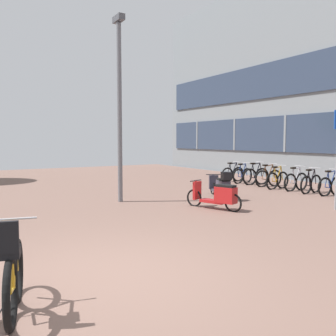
{
  "coord_description": "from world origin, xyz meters",
  "views": [
    {
      "loc": [
        -1.82,
        -4.6,
        1.88
      ],
      "look_at": [
        2.07,
        1.85,
        1.3
      ],
      "focal_mm": 38.38,
      "sensor_mm": 36.0,
      "label": 1
    }
  ],
  "objects_px": {
    "bicycle_rack_05": "(268,178)",
    "bicycle_rack_01": "(331,186)",
    "bicycle_rack_03": "(296,182)",
    "bicycle_rack_06": "(256,176)",
    "bicycle_foreground": "(10,278)",
    "scooter_near": "(218,196)",
    "bicycle_rack_04": "(277,180)",
    "lamp_post": "(119,100)",
    "bicycle_rack_07": "(243,175)",
    "bicycle_rack_02": "(311,184)",
    "scooter_mid": "(221,186)",
    "bicycle_rack_08": "(233,174)"
  },
  "relations": [
    {
      "from": "bicycle_rack_06",
      "to": "bicycle_rack_08",
      "type": "distance_m",
      "value": 1.42
    },
    {
      "from": "bicycle_rack_07",
      "to": "scooter_near",
      "type": "bearing_deg",
      "value": -138.63
    },
    {
      "from": "lamp_post",
      "to": "bicycle_rack_06",
      "type": "bearing_deg",
      "value": 8.37
    },
    {
      "from": "bicycle_rack_05",
      "to": "bicycle_rack_08",
      "type": "xyz_separation_m",
      "value": [
        -0.04,
        2.12,
        -0.01
      ]
    },
    {
      "from": "bicycle_foreground",
      "to": "bicycle_rack_03",
      "type": "relative_size",
      "value": 1.05
    },
    {
      "from": "bicycle_rack_02",
      "to": "scooter_mid",
      "type": "distance_m",
      "value": 3.56
    },
    {
      "from": "bicycle_rack_03",
      "to": "bicycle_rack_06",
      "type": "relative_size",
      "value": 0.98
    },
    {
      "from": "bicycle_rack_01",
      "to": "scooter_mid",
      "type": "distance_m",
      "value": 3.89
    },
    {
      "from": "bicycle_rack_02",
      "to": "lamp_post",
      "type": "bearing_deg",
      "value": 164.26
    },
    {
      "from": "bicycle_rack_07",
      "to": "scooter_mid",
      "type": "distance_m",
      "value": 4.46
    },
    {
      "from": "bicycle_rack_01",
      "to": "bicycle_rack_04",
      "type": "height_order",
      "value": "bicycle_rack_04"
    },
    {
      "from": "bicycle_rack_08",
      "to": "bicycle_rack_05",
      "type": "bearing_deg",
      "value": -88.83
    },
    {
      "from": "bicycle_rack_03",
      "to": "bicycle_rack_06",
      "type": "height_order",
      "value": "bicycle_rack_06"
    },
    {
      "from": "bicycle_rack_02",
      "to": "bicycle_rack_04",
      "type": "xyz_separation_m",
      "value": [
        -0.15,
        1.41,
        0.01
      ]
    },
    {
      "from": "bicycle_rack_02",
      "to": "bicycle_rack_06",
      "type": "relative_size",
      "value": 0.94
    },
    {
      "from": "bicycle_rack_03",
      "to": "bicycle_rack_06",
      "type": "xyz_separation_m",
      "value": [
        0.05,
        2.12,
        0.02
      ]
    },
    {
      "from": "bicycle_rack_04",
      "to": "lamp_post",
      "type": "distance_m",
      "value": 6.99
    },
    {
      "from": "lamp_post",
      "to": "bicycle_rack_02",
      "type": "bearing_deg",
      "value": -15.74
    },
    {
      "from": "bicycle_rack_03",
      "to": "lamp_post",
      "type": "distance_m",
      "value": 7.26
    },
    {
      "from": "bicycle_rack_02",
      "to": "scooter_mid",
      "type": "relative_size",
      "value": 0.75
    },
    {
      "from": "bicycle_rack_04",
      "to": "scooter_mid",
      "type": "relative_size",
      "value": 0.76
    },
    {
      "from": "bicycle_rack_01",
      "to": "bicycle_rack_08",
      "type": "distance_m",
      "value": 4.95
    },
    {
      "from": "bicycle_rack_01",
      "to": "bicycle_rack_05",
      "type": "xyz_separation_m",
      "value": [
        -0.0,
        2.83,
        0.01
      ]
    },
    {
      "from": "bicycle_rack_05",
      "to": "bicycle_rack_03",
      "type": "bearing_deg",
      "value": -92.14
    },
    {
      "from": "bicycle_foreground",
      "to": "bicycle_rack_05",
      "type": "distance_m",
      "value": 12.28
    },
    {
      "from": "bicycle_rack_02",
      "to": "bicycle_rack_04",
      "type": "height_order",
      "value": "bicycle_rack_04"
    },
    {
      "from": "bicycle_rack_05",
      "to": "bicycle_rack_08",
      "type": "bearing_deg",
      "value": 91.17
    },
    {
      "from": "lamp_post",
      "to": "bicycle_rack_01",
      "type": "bearing_deg",
      "value": -20.94
    },
    {
      "from": "bicycle_rack_06",
      "to": "bicycle_rack_01",
      "type": "bearing_deg",
      "value": -89.91
    },
    {
      "from": "bicycle_foreground",
      "to": "bicycle_rack_06",
      "type": "bearing_deg",
      "value": 33.41
    },
    {
      "from": "bicycle_rack_02",
      "to": "bicycle_rack_05",
      "type": "xyz_separation_m",
      "value": [
        0.11,
        2.12,
        0.01
      ]
    },
    {
      "from": "bicycle_rack_04",
      "to": "bicycle_rack_08",
      "type": "xyz_separation_m",
      "value": [
        0.22,
        2.83,
        -0.0
      ]
    },
    {
      "from": "bicycle_rack_08",
      "to": "scooter_mid",
      "type": "distance_m",
      "value": 4.98
    },
    {
      "from": "bicycle_rack_08",
      "to": "scooter_mid",
      "type": "bearing_deg",
      "value": -135.57
    },
    {
      "from": "bicycle_rack_02",
      "to": "bicycle_rack_07",
      "type": "height_order",
      "value": "bicycle_rack_07"
    },
    {
      "from": "bicycle_rack_02",
      "to": "lamp_post",
      "type": "relative_size",
      "value": 0.23
    },
    {
      "from": "bicycle_rack_05",
      "to": "bicycle_rack_01",
      "type": "bearing_deg",
      "value": -89.91
    },
    {
      "from": "bicycle_foreground",
      "to": "scooter_near",
      "type": "bearing_deg",
      "value": 31.33
    },
    {
      "from": "bicycle_rack_01",
      "to": "bicycle_rack_07",
      "type": "xyz_separation_m",
      "value": [
        -0.11,
        4.24,
        0.0
      ]
    },
    {
      "from": "bicycle_rack_02",
      "to": "bicycle_rack_04",
      "type": "bearing_deg",
      "value": 95.89
    },
    {
      "from": "bicycle_rack_02",
      "to": "scooter_near",
      "type": "height_order",
      "value": "bicycle_rack_02"
    },
    {
      "from": "bicycle_rack_04",
      "to": "bicycle_rack_07",
      "type": "xyz_separation_m",
      "value": [
        0.16,
        2.12,
        -0.0
      ]
    },
    {
      "from": "bicycle_foreground",
      "to": "bicycle_rack_01",
      "type": "xyz_separation_m",
      "value": [
        10.57,
        3.43,
        -0.07
      ]
    },
    {
      "from": "bicycle_rack_01",
      "to": "bicycle_rack_04",
      "type": "relative_size",
      "value": 0.98
    },
    {
      "from": "bicycle_foreground",
      "to": "scooter_near",
      "type": "relative_size",
      "value": 0.82
    },
    {
      "from": "bicycle_foreground",
      "to": "bicycle_rack_04",
      "type": "relative_size",
      "value": 1.07
    },
    {
      "from": "bicycle_rack_01",
      "to": "scooter_near",
      "type": "height_order",
      "value": "bicycle_rack_01"
    },
    {
      "from": "bicycle_rack_04",
      "to": "scooter_near",
      "type": "distance_m",
      "value": 5.1
    },
    {
      "from": "bicycle_rack_01",
      "to": "bicycle_rack_03",
      "type": "height_order",
      "value": "bicycle_rack_03"
    },
    {
      "from": "bicycle_rack_06",
      "to": "bicycle_rack_02",
      "type": "bearing_deg",
      "value": -92.3
    }
  ]
}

